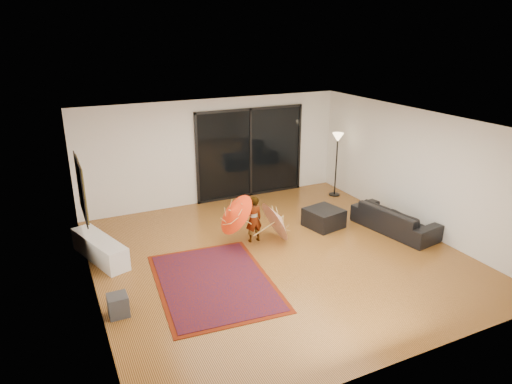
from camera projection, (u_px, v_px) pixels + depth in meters
floor at (277, 255)px, 9.24m from camera, size 7.00×7.00×0.00m
ceiling at (280, 123)px, 8.33m from camera, size 7.00×7.00×0.00m
wall_back at (215, 151)px, 11.76m from camera, size 7.00×0.00×7.00m
wall_front at (407, 277)px, 5.81m from camera, size 7.00×0.00×7.00m
wall_left at (87, 224)px, 7.37m from camera, size 0.00×7.00×7.00m
wall_right at (416, 170)px, 10.20m from camera, size 0.00×7.00×7.00m
sliding_door at (250, 153)px, 12.19m from camera, size 3.06×0.07×2.40m
painting at (81, 188)px, 8.14m from camera, size 0.04×1.28×1.08m
media_console at (100, 249)px, 9.02m from camera, size 0.92×1.70×0.46m
speaker at (118, 305)px, 7.26m from camera, size 0.31×0.31×0.36m
persian_rug at (214, 282)px, 8.26m from camera, size 2.23×2.95×0.02m
sofa at (395, 219)px, 10.27m from camera, size 1.09×2.09×0.58m
ottoman at (324, 218)px, 10.53m from camera, size 0.88×0.88×0.43m
floor_lamp at (337, 147)px, 12.14m from camera, size 0.30×0.30×1.74m
child at (254, 219)px, 9.69m from camera, size 0.38×0.25×1.02m
parasol_orange at (230, 215)px, 9.35m from camera, size 0.71×0.92×0.91m
parasol_white at (282, 217)px, 9.81m from camera, size 0.56×0.94×0.96m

